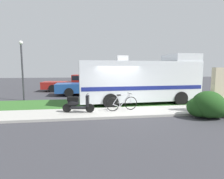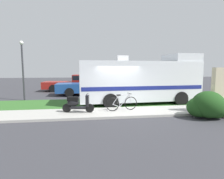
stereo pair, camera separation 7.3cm
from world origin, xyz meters
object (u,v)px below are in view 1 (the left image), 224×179
object	(u,v)px
motorhome_rv	(141,80)
bicycle	(122,103)
street_lamp_post	(22,65)
bottle_green	(220,106)
scooter	(77,104)
pickup_truck_far	(76,82)
pickup_truck_near	(95,84)

from	to	relation	value
motorhome_rv	bicycle	size ratio (longest dim) A/B	4.58
motorhome_rv	street_lamp_post	distance (m)	8.57
bicycle	bottle_green	xyz separation A→B (m)	(5.71, -0.16, -0.30)
street_lamp_post	scooter	bearing A→B (deg)	-49.02
pickup_truck_far	bottle_green	xyz separation A→B (m)	(8.69, -10.26, -0.71)
motorhome_rv	bottle_green	xyz separation A→B (m)	(3.99, -2.44, -1.35)
bicycle	pickup_truck_near	bearing A→B (deg)	99.02
scooter	street_lamp_post	distance (m)	6.60
street_lamp_post	bicycle	bearing A→B (deg)	-35.73
scooter	bottle_green	bearing A→B (deg)	-0.47
motorhome_rv	pickup_truck_near	world-z (taller)	motorhome_rv
pickup_truck_near	pickup_truck_far	world-z (taller)	pickup_truck_near
bottle_green	street_lamp_post	xyz separation A→B (m)	(-12.17, 4.80, 2.41)
bottle_green	street_lamp_post	distance (m)	13.30
bottle_green	bicycle	bearing A→B (deg)	178.43
bicycle	pickup_truck_far	xyz separation A→B (m)	(-2.97, 10.10, 0.41)
street_lamp_post	motorhome_rv	bearing A→B (deg)	-16.09
motorhome_rv	bottle_green	size ratio (longest dim) A/B	35.43
bicycle	pickup_truck_near	xyz separation A→B (m)	(-1.11, 6.99, 0.43)
scooter	bottle_green	size ratio (longest dim) A/B	7.21
motorhome_rv	pickup_truck_far	distance (m)	9.14
scooter	pickup_truck_far	distance (m)	10.21
bicycle	pickup_truck_near	size ratio (longest dim) A/B	0.30
bicycle	pickup_truck_far	size ratio (longest dim) A/B	0.31
pickup_truck_near	bottle_green	distance (m)	9.90
bicycle	street_lamp_post	bearing A→B (deg)	144.27
bicycle	street_lamp_post	distance (m)	8.23
pickup_truck_far	pickup_truck_near	bearing A→B (deg)	-59.08
pickup_truck_far	bottle_green	world-z (taller)	pickup_truck_far
scooter	pickup_truck_near	distance (m)	7.19
pickup_truck_near	bottle_green	xyz separation A→B (m)	(6.82, -7.14, -0.73)
bicycle	street_lamp_post	xyz separation A→B (m)	(-6.45, 4.64, 2.11)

